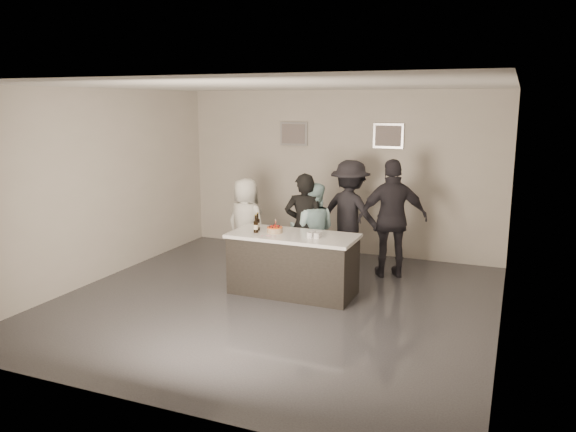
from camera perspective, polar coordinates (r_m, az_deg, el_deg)
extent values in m
plane|color=#3D3D42|center=(8.08, -1.37, -8.68)|extent=(6.00, 6.00, 0.00)
plane|color=white|center=(7.58, -1.48, 13.11)|extent=(6.00, 6.00, 0.00)
cube|color=beige|center=(10.48, 5.24, 4.40)|extent=(6.00, 0.04, 3.00)
cube|color=beige|center=(5.15, -15.05, -3.37)|extent=(6.00, 0.04, 3.00)
cube|color=beige|center=(9.30, -18.60, 2.95)|extent=(0.04, 6.00, 3.00)
cube|color=beige|center=(7.05, 21.48, 0.18)|extent=(0.04, 6.00, 3.00)
cube|color=#B2B2B7|center=(10.68, 0.60, 8.36)|extent=(0.54, 0.04, 0.44)
cube|color=#B2B2B7|center=(10.15, 10.16, 8.02)|extent=(0.54, 0.04, 0.44)
cube|color=white|center=(8.28, 0.52, -4.89)|extent=(1.86, 0.86, 0.90)
cylinder|color=#F95D1A|center=(8.25, -1.36, -1.45)|extent=(0.23, 0.23, 0.08)
cylinder|color=black|center=(8.40, -3.10, -0.58)|extent=(0.07, 0.07, 0.26)
cylinder|color=black|center=(8.24, -3.30, -0.82)|extent=(0.07, 0.07, 0.26)
cube|color=gold|center=(7.99, 2.71, -1.88)|extent=(0.19, 0.19, 0.08)
cube|color=pink|center=(8.02, -1.90, -2.08)|extent=(0.24, 0.08, 0.01)
imported|color=black|center=(8.86, 1.65, -1.10)|extent=(0.71, 0.57, 1.71)
imported|color=#AAD8DF|center=(8.97, 2.51, -1.48)|extent=(0.87, 0.75, 1.55)
imported|color=white|center=(9.46, -4.29, -0.81)|extent=(0.85, 0.64, 1.55)
imported|color=#2A272F|center=(9.13, 10.58, -0.27)|extent=(1.21, 0.88, 1.91)
imported|color=black|center=(9.62, 6.31, 0.22)|extent=(1.32, 0.96, 1.83)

